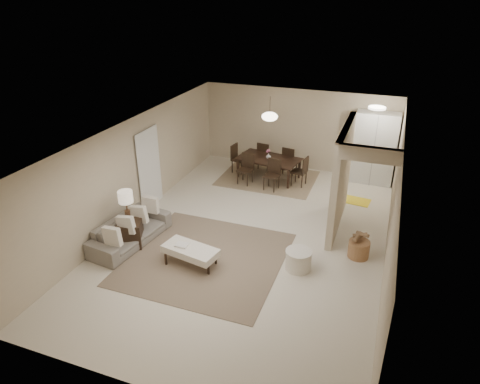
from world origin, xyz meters
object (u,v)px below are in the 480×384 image
at_px(sofa, 130,231).
at_px(wicker_basket, 359,249).
at_px(side_table, 130,234).
at_px(dining_table, 268,169).
at_px(pantry_cabinet, 374,148).
at_px(round_pouf, 298,260).
at_px(ottoman_bench, 190,251).

height_order(sofa, wicker_basket, sofa).
bearing_deg(side_table, dining_table, 68.31).
height_order(pantry_cabinet, sofa, pantry_cabinet).
relative_size(round_pouf, wicker_basket, 1.22).
height_order(round_pouf, dining_table, dining_table).
distance_m(sofa, round_pouf, 3.80).
xyz_separation_m(ottoman_bench, dining_table, (0.23, 4.81, -0.01)).
distance_m(side_table, wicker_basket, 5.02).
bearing_deg(round_pouf, pantry_cabinet, 78.57).
bearing_deg(wicker_basket, dining_table, 132.39).
distance_m(ottoman_bench, side_table, 1.61).
distance_m(wicker_basket, dining_table, 4.49).
bearing_deg(wicker_basket, side_table, -165.25).
distance_m(pantry_cabinet, dining_table, 3.13).
xyz_separation_m(sofa, wicker_basket, (4.90, 1.20, -0.11)).
bearing_deg(pantry_cabinet, side_table, -131.19).
bearing_deg(wicker_basket, round_pouf, -142.06).
relative_size(pantry_cabinet, ottoman_bench, 1.70).
relative_size(sofa, wicker_basket, 4.54).
height_order(ottoman_bench, side_table, side_table).
bearing_deg(sofa, ottoman_bench, -92.89).
xyz_separation_m(pantry_cabinet, wicker_basket, (0.10, -4.15, -0.86)).
height_order(sofa, round_pouf, sofa).
relative_size(sofa, round_pouf, 3.74).
distance_m(pantry_cabinet, wicker_basket, 4.24).
bearing_deg(round_pouf, side_table, -173.78).
relative_size(ottoman_bench, dining_table, 0.68).
height_order(round_pouf, wicker_basket, round_pouf).
bearing_deg(round_pouf, dining_table, 114.52).
xyz_separation_m(round_pouf, dining_table, (-1.91, 4.18, 0.11)).
distance_m(side_table, dining_table, 4.94).
xyz_separation_m(sofa, side_table, (0.05, -0.08, -0.01)).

